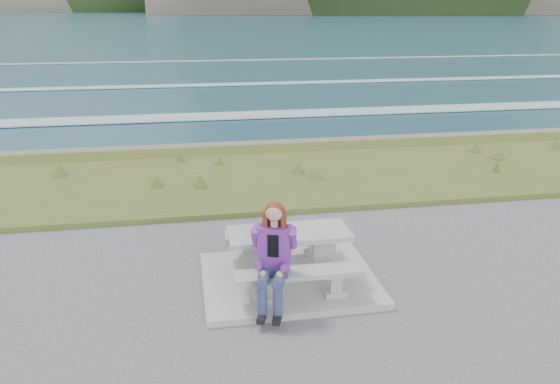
{
  "coord_description": "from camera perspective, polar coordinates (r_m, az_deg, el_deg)",
  "views": [
    {
      "loc": [
        -1.42,
        -7.28,
        4.04
      ],
      "look_at": [
        0.07,
        1.2,
        1.05
      ],
      "focal_mm": 35.0,
      "sensor_mm": 36.0,
      "label": 1
    }
  ],
  "objects": [
    {
      "name": "picnic_table",
      "position": [
        8.14,
        0.96,
        -5.19
      ],
      "size": [
        1.8,
        0.75,
        0.75
      ],
      "color": "#959691",
      "rests_on": "concrete_slab"
    },
    {
      "name": "shore_drop",
      "position": [
        15.77,
        -4.5,
        4.26
      ],
      "size": [
        160.0,
        0.8,
        2.2
      ],
      "primitive_type": "cube",
      "color": "brown",
      "rests_on": "ground"
    },
    {
      "name": "bench_seaward",
      "position": [
        8.87,
        0.09,
        -4.73
      ],
      "size": [
        1.8,
        0.35,
        0.45
      ],
      "color": "#959691",
      "rests_on": "concrete_slab"
    },
    {
      "name": "seated_woman",
      "position": [
        7.36,
        -0.75,
        -8.32
      ],
      "size": [
        0.62,
        0.83,
        1.48
      ],
      "rotation": [
        0.0,
        0.0,
        -0.31
      ],
      "color": "navy",
      "rests_on": "concrete_slab"
    },
    {
      "name": "bench_landward",
      "position": [
        7.63,
        1.95,
        -8.92
      ],
      "size": [
        1.8,
        0.35,
        0.45
      ],
      "color": "#959691",
      "rests_on": "concrete_slab"
    },
    {
      "name": "grass_verge",
      "position": [
        13.01,
        -3.23,
        1.03
      ],
      "size": [
        160.0,
        4.5,
        0.22
      ],
      "primitive_type": "cube",
      "color": "#475A21",
      "rests_on": "ground"
    },
    {
      "name": "ocean",
      "position": [
        32.92,
        -7.45,
        8.88
      ],
      "size": [
        1600.0,
        1600.0,
        0.09
      ],
      "color": "navy",
      "rests_on": "ground"
    },
    {
      "name": "concrete_slab",
      "position": [
        8.42,
        0.93,
        -9.12
      ],
      "size": [
        2.6,
        2.1,
        0.1
      ],
      "primitive_type": "cube",
      "color": "#959691",
      "rests_on": "ground"
    }
  ]
}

